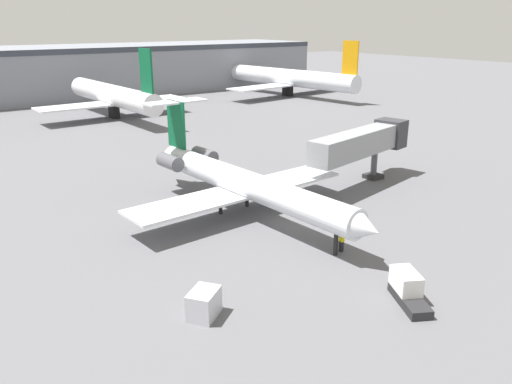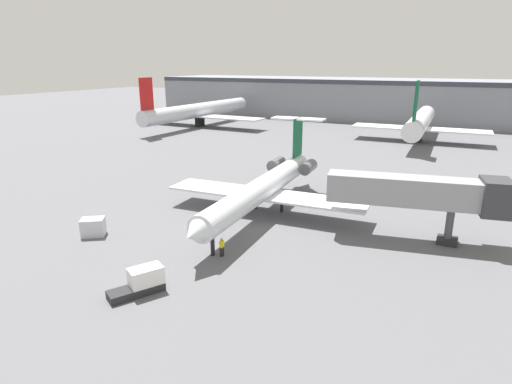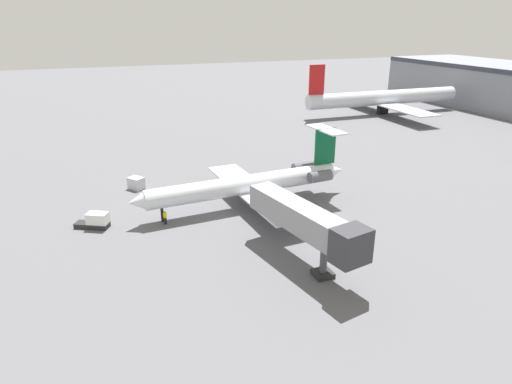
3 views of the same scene
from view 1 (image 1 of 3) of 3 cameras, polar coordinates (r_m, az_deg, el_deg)
The scene contains 9 objects.
ground_plane at distance 45.43m, azimuth 2.76°, elevation -3.99°, with size 400.00×400.00×0.10m, color #5B5B60.
regional_jet at distance 47.75m, azimuth -1.81°, elevation 1.26°, with size 22.73×30.16×9.33m.
jet_bridge at distance 57.77m, azimuth 12.04°, elevation 5.46°, with size 16.03×5.91×6.38m.
ground_crew_marshaller at distance 41.01m, azimuth 9.48°, elevation -5.43°, with size 0.29×0.42×1.69m.
baggage_tug_lead at distance 35.11m, azimuth 16.49°, elevation -10.31°, with size 3.15×4.18×1.90m.
cargo_container_uld at distance 32.26m, azimuth -5.81°, elevation -12.24°, with size 2.65×2.51×1.73m.
terminal_building at distance 130.72m, azimuth -24.94°, elevation 11.78°, with size 152.43×24.92×11.66m.
parked_airliner_west_mid at distance 99.97m, azimuth -15.61°, elevation 10.28°, with size 27.80×32.99×13.18m.
parked_airliner_centre at distance 126.49m, azimuth 3.63°, elevation 12.53°, with size 34.37×40.55×13.38m.
Camera 1 is at (-26.56, -32.53, 17.29)m, focal length 36.00 mm.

